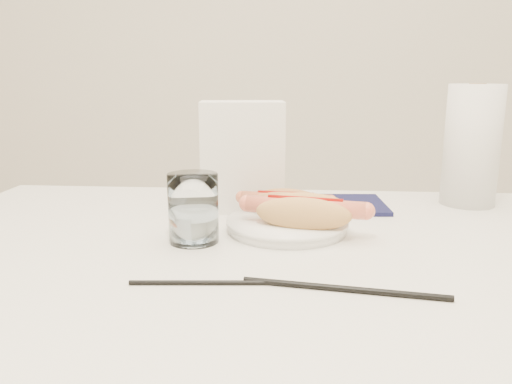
# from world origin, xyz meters

# --- Properties ---
(table) EXTENTS (1.20, 0.80, 0.75)m
(table) POSITION_xyz_m (0.00, 0.00, 0.69)
(table) COLOR white
(table) RESTS_ON ground
(plate) EXTENTS (0.20, 0.20, 0.02)m
(plate) POSITION_xyz_m (0.03, 0.09, 0.76)
(plate) COLOR white
(plate) RESTS_ON table
(hotdog_left) EXTENTS (0.16, 0.07, 0.04)m
(hotdog_left) POSITION_xyz_m (0.03, 0.14, 0.79)
(hotdog_left) COLOR #C0844C
(hotdog_left) RESTS_ON plate
(hotdog_right) EXTENTS (0.19, 0.10, 0.05)m
(hotdog_right) POSITION_xyz_m (0.06, 0.06, 0.79)
(hotdog_right) COLOR #DDA056
(hotdog_right) RESTS_ON plate
(water_glass) EXTENTS (0.08, 0.08, 0.11)m
(water_glass) POSITION_xyz_m (-0.11, 0.02, 0.80)
(water_glass) COLOR silver
(water_glass) RESTS_ON table
(chopstick_near) EXTENTS (0.19, 0.02, 0.01)m
(chopstick_near) POSITION_xyz_m (-0.06, -0.14, 0.75)
(chopstick_near) COLOR black
(chopstick_near) RESTS_ON table
(chopstick_far) EXTENTS (0.25, 0.04, 0.01)m
(chopstick_far) POSITION_xyz_m (0.10, -0.15, 0.75)
(chopstick_far) COLOR black
(chopstick_far) RESTS_ON table
(napkin_box) EXTENTS (0.16, 0.10, 0.21)m
(napkin_box) POSITION_xyz_m (-0.06, 0.22, 0.85)
(napkin_box) COLOR white
(napkin_box) RESTS_ON table
(navy_napkin) EXTENTS (0.16, 0.16, 0.01)m
(navy_napkin) POSITION_xyz_m (0.14, 0.26, 0.75)
(navy_napkin) COLOR #111236
(navy_napkin) RESTS_ON table
(paper_towel_roll) EXTENTS (0.12, 0.12, 0.24)m
(paper_towel_roll) POSITION_xyz_m (0.39, 0.30, 0.87)
(paper_towel_roll) COLOR white
(paper_towel_roll) RESTS_ON table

